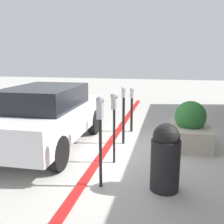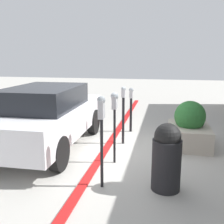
% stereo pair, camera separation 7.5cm
% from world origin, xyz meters
% --- Properties ---
extents(ground_plane, '(40.00, 40.00, 0.00)m').
position_xyz_m(ground_plane, '(0.00, 0.00, 0.00)').
color(ground_plane, '#ADAAA3').
extents(curb_strip, '(14.57, 0.16, 0.04)m').
position_xyz_m(curb_strip, '(0.00, 0.08, 0.02)').
color(curb_strip, red).
rests_on(curb_strip, ground_plane).
extents(parking_meter_nearest, '(0.16, 0.14, 1.63)m').
position_xyz_m(parking_meter_nearest, '(-1.74, -0.26, 1.19)').
color(parking_meter_nearest, black).
rests_on(parking_meter_nearest, ground_plane).
extents(parking_meter_second, '(0.19, 0.16, 1.54)m').
position_xyz_m(parking_meter_second, '(-0.64, -0.27, 1.18)').
color(parking_meter_second, black).
rests_on(parking_meter_second, ground_plane).
extents(parking_meter_middle, '(0.14, 0.12, 1.52)m').
position_xyz_m(parking_meter_middle, '(0.65, -0.26, 0.95)').
color(parking_meter_middle, black).
rests_on(parking_meter_middle, ground_plane).
extents(parking_meter_fourth, '(0.16, 0.14, 1.35)m').
position_xyz_m(parking_meter_fourth, '(1.80, -0.31, 0.87)').
color(parking_meter_fourth, black).
rests_on(parking_meter_fourth, ground_plane).
extents(planter_box, '(1.39, 1.02, 1.17)m').
position_xyz_m(planter_box, '(0.82, -1.94, 0.46)').
color(planter_box, '#B2A899').
rests_on(planter_box, ground_plane).
extents(parked_car_front, '(4.26, 1.80, 1.55)m').
position_xyz_m(parked_car_front, '(0.02, 1.54, 0.82)').
color(parked_car_front, silver).
rests_on(parked_car_front, ground_plane).
extents(trash_bin, '(0.50, 0.50, 1.18)m').
position_xyz_m(trash_bin, '(-1.60, -1.36, 0.60)').
color(trash_bin, black).
rests_on(trash_bin, ground_plane).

